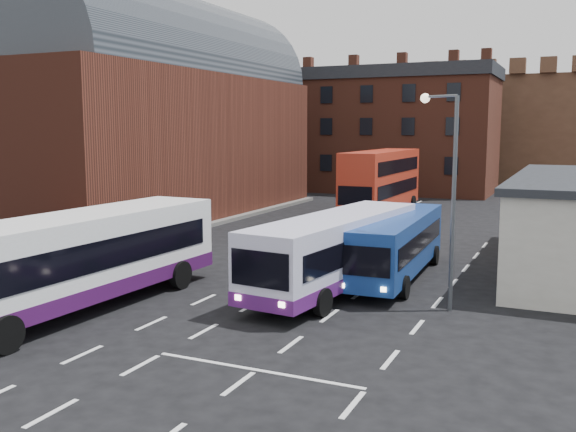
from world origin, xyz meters
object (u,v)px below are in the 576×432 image
at_px(bus_red_double, 381,181).
at_px(bus_white_outbound, 80,254).
at_px(bus_white_inbound, 336,246).
at_px(street_lamp, 448,181).
at_px(bus_blue, 395,242).

bearing_deg(bus_red_double, bus_white_outbound, 85.79).
height_order(bus_white_inbound, street_lamp, street_lamp).
xyz_separation_m(bus_white_inbound, bus_red_double, (-4.76, 22.54, 0.75)).
bearing_deg(bus_blue, bus_white_inbound, 59.47).
bearing_deg(bus_blue, street_lamp, 124.14).
xyz_separation_m(bus_white_inbound, street_lamp, (4.38, -0.98, 2.79)).
distance_m(bus_white_outbound, bus_red_double, 28.88).
xyz_separation_m(bus_white_outbound, bus_blue, (8.79, 9.11, -0.40)).
height_order(bus_white_inbound, bus_blue, bus_white_inbound).
xyz_separation_m(bus_blue, bus_red_double, (-6.32, 19.66, 0.91)).
xyz_separation_m(bus_white_outbound, street_lamp, (11.61, 5.25, 2.56)).
height_order(bus_red_double, street_lamp, street_lamp).
distance_m(bus_red_double, street_lamp, 25.32).
distance_m(bus_blue, bus_red_double, 20.67).
bearing_deg(bus_white_outbound, street_lamp, 26.43).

